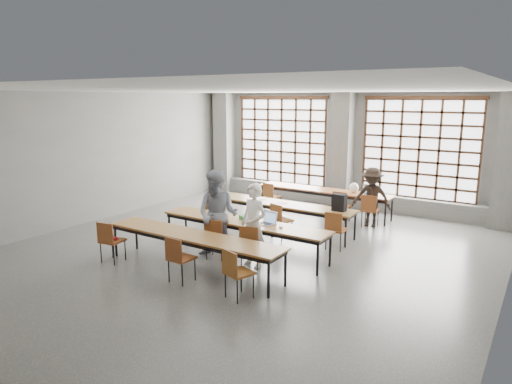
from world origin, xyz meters
TOP-DOWN VIEW (x-y plane):
  - floor at (0.00, 0.00)m, footprint 11.00×11.00m
  - ceiling at (0.00, 0.00)m, footprint 11.00×11.00m
  - wall_back at (0.00, 5.50)m, footprint 10.00×0.00m
  - wall_left at (-5.00, 0.00)m, footprint 0.00×11.00m
  - column_left at (-4.50, 5.22)m, footprint 0.60×0.55m
  - column_mid at (0.00, 5.22)m, footprint 0.60×0.55m
  - column_right at (4.50, 5.22)m, footprint 0.60×0.55m
  - window_left at (-2.25, 5.42)m, footprint 3.32×0.12m
  - window_right at (2.25, 5.42)m, footprint 3.32×0.12m
  - sill_ledge at (0.00, 5.30)m, footprint 9.80×0.35m
  - desk_row_a at (-0.02, 4.01)m, footprint 4.00×0.70m
  - desk_row_b at (-0.25, 1.85)m, footprint 4.00×0.70m
  - desk_row_c at (-0.03, -0.08)m, footprint 4.00×0.70m
  - desk_row_d at (-0.29, -1.44)m, footprint 4.00×0.70m
  - chair_back_left at (-1.43, 3.38)m, footprint 0.48×0.48m
  - chair_back_mid at (0.79, 3.38)m, footprint 0.44×0.44m
  - chair_back_right at (1.59, 3.38)m, footprint 0.45×0.45m
  - chair_mid_left at (-1.83, 1.22)m, footprint 0.49×0.49m
  - chair_mid_centre at (0.13, 1.22)m, footprint 0.52×0.52m
  - chair_mid_right at (1.56, 1.22)m, footprint 0.44×0.44m
  - chair_front_left at (-0.31, -0.71)m, footprint 0.52×0.52m
  - chair_front_right at (0.59, -0.71)m, footprint 0.50×0.50m
  - chair_near_left at (-1.98, -2.07)m, footprint 0.48×0.48m
  - chair_near_mid at (-0.09, -2.07)m, footprint 0.43×0.44m
  - chair_near_right at (1.18, -2.07)m, footprint 0.53×0.53m
  - student_male at (0.57, -0.58)m, footprint 0.68×0.52m
  - student_female at (-0.33, -0.58)m, footprint 1.06×0.92m
  - student_back at (1.58, 3.51)m, footprint 1.08×0.71m
  - laptop_front at (0.53, 0.03)m, footprint 0.41×0.37m
  - laptop_back at (1.31, 4.11)m, footprint 0.46×0.43m
  - mouse at (0.92, -0.10)m, footprint 0.10×0.07m
  - green_box at (-0.08, -0.00)m, footprint 0.26×0.19m
  - phone at (0.15, -0.18)m, footprint 0.14×0.10m
  - paper_sheet_a at (-0.85, 1.90)m, footprint 0.34×0.27m
  - paper_sheet_c at (-0.15, 1.85)m, footprint 0.34×0.27m
  - backpack at (1.35, 1.90)m, footprint 0.32×0.21m
  - plastic_bag at (0.88, 4.06)m, footprint 0.27×0.22m
  - red_pouch at (-1.99, -1.99)m, footprint 0.21×0.13m

SIDE VIEW (x-z plane):
  - floor at x=0.00m, z-range 0.00..0.00m
  - sill_ledge at x=0.00m, z-range 0.00..0.50m
  - red_pouch at x=-1.99m, z-range 0.47..0.53m
  - chair_back_left at x=-1.43m, z-range 0.10..0.98m
  - chair_back_mid at x=0.79m, z-range 0.10..0.98m
  - chair_back_right at x=1.59m, z-range 0.10..0.98m
  - chair_mid_left at x=-1.83m, z-range 0.10..0.98m
  - chair_mid_centre at x=0.13m, z-range 0.10..0.98m
  - chair_mid_right at x=1.56m, z-range 0.10..0.98m
  - chair_front_left at x=-0.31m, z-range 0.10..0.98m
  - chair_front_right at x=0.59m, z-range 0.10..0.98m
  - chair_near_left at x=-1.98m, z-range 0.10..0.98m
  - chair_near_mid at x=-0.09m, z-range 0.10..0.98m
  - chair_near_right at x=1.18m, z-range 0.10..0.98m
  - desk_row_a at x=-0.02m, z-range 0.30..1.03m
  - desk_row_b at x=-0.25m, z-range 0.30..1.03m
  - desk_row_c at x=-0.03m, z-range 0.30..1.03m
  - desk_row_d at x=-0.29m, z-range 0.30..1.03m
  - paper_sheet_a at x=-0.85m, z-range 0.73..0.73m
  - paper_sheet_c at x=-0.15m, z-range 0.73..0.73m
  - phone at x=0.15m, z-range 0.73..0.74m
  - mouse at x=0.92m, z-range 0.73..0.77m
  - green_box at x=-0.08m, z-range 0.73..0.82m
  - student_back at x=1.58m, z-range 0.00..1.57m
  - laptop_front at x=0.53m, z-range 0.66..0.92m
  - laptop_back at x=1.31m, z-range 0.66..0.92m
  - student_male at x=0.57m, z-range 0.00..1.70m
  - plastic_bag at x=0.88m, z-range 0.73..1.02m
  - backpack at x=1.35m, z-range 0.73..1.13m
  - student_female at x=-0.33m, z-range 0.00..1.87m
  - wall_back at x=0.00m, z-range -3.25..6.75m
  - wall_left at x=-5.00m, z-range -3.75..7.25m
  - column_left at x=-4.50m, z-range 0.00..3.50m
  - column_mid at x=0.00m, z-range 0.00..3.50m
  - column_right at x=4.50m, z-range 0.00..3.50m
  - window_left at x=-2.25m, z-range 0.40..3.40m
  - window_right at x=2.25m, z-range 0.40..3.40m
  - ceiling at x=0.00m, z-range 3.50..3.50m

